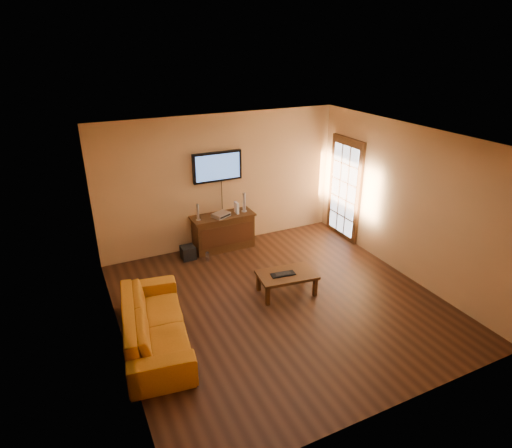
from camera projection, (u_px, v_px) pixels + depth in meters
ground_plane at (279, 302)px, 7.05m from camera, size 5.00×5.00×0.00m
room_walls at (263, 194)px, 6.89m from camera, size 5.00×5.00×5.00m
french_door at (345, 190)px, 9.01m from camera, size 0.07×1.02×2.22m
media_console at (223, 232)px, 8.72m from camera, size 1.28×0.49×0.73m
television at (217, 167)px, 8.36m from camera, size 1.01×0.08×0.59m
coffee_table at (287, 276)px, 7.17m from camera, size 1.03×0.69×0.38m
sofa at (154, 317)px, 5.98m from camera, size 0.93×2.21×0.84m
speaker_left at (198, 213)px, 8.29m from camera, size 0.09×0.09×0.33m
speaker_right at (244, 203)px, 8.69m from camera, size 0.11×0.11×0.40m
av_receiver at (221, 215)px, 8.50m from camera, size 0.40×0.36×0.08m
game_console at (237, 208)px, 8.64m from camera, size 0.05×0.17×0.23m
subwoofer at (188, 253)px, 8.39m from camera, size 0.26×0.26×0.26m
bottle at (207, 256)px, 8.31m from camera, size 0.07×0.07×0.20m
keyboard at (283, 274)px, 7.11m from camera, size 0.42×0.21×0.02m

